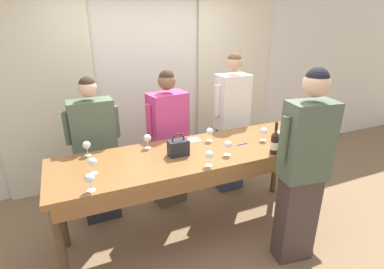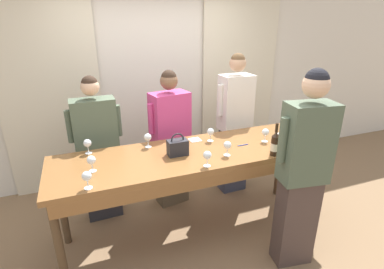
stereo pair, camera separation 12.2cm
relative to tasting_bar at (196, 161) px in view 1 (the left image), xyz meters
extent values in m
plane|color=#846647|center=(0.00, 0.03, -0.88)|extent=(18.00, 18.00, 0.00)
cube|color=silver|center=(0.00, 1.61, 0.52)|extent=(12.00, 0.06, 2.80)
cube|color=beige|center=(-1.32, 1.54, 0.46)|extent=(1.20, 0.03, 2.69)
cube|color=beige|center=(1.32, 1.54, 0.46)|extent=(1.20, 0.03, 2.69)
cube|color=brown|center=(0.00, 0.03, 0.07)|extent=(2.76, 0.81, 0.05)
cube|color=brown|center=(0.00, -0.37, -0.02)|extent=(2.65, 0.03, 0.12)
cylinder|color=#4C3823|center=(-1.30, -0.31, -0.42)|extent=(0.07, 0.07, 0.92)
cylinder|color=#4C3823|center=(1.30, -0.31, -0.42)|extent=(0.07, 0.07, 0.92)
cylinder|color=#4C3823|center=(-1.30, 0.36, -0.42)|extent=(0.07, 0.07, 0.92)
cylinder|color=#4C3823|center=(1.30, 0.36, -0.42)|extent=(0.07, 0.07, 0.92)
cylinder|color=black|center=(0.68, -0.32, 0.19)|extent=(0.08, 0.08, 0.19)
cone|color=black|center=(0.68, -0.32, 0.30)|extent=(0.08, 0.08, 0.04)
cylinder|color=black|center=(0.68, -0.32, 0.37)|extent=(0.03, 0.03, 0.09)
cylinder|color=beige|center=(0.68, -0.32, 0.18)|extent=(0.08, 0.08, 0.08)
cube|color=#232328|center=(-0.18, 0.02, 0.17)|extent=(0.19, 0.11, 0.15)
torus|color=#232328|center=(-0.18, 0.02, 0.25)|extent=(0.13, 0.01, 0.13)
cylinder|color=white|center=(-0.40, 0.30, 0.10)|extent=(0.07, 0.07, 0.00)
cylinder|color=white|center=(-0.40, 0.30, 0.13)|extent=(0.01, 0.01, 0.07)
sphere|color=white|center=(-0.40, 0.30, 0.20)|extent=(0.08, 0.08, 0.08)
sphere|color=maroon|center=(-0.40, 0.30, 0.19)|extent=(0.05, 0.05, 0.05)
cylinder|color=white|center=(0.25, 0.22, 0.10)|extent=(0.07, 0.07, 0.00)
cylinder|color=white|center=(0.25, 0.22, 0.13)|extent=(0.01, 0.01, 0.07)
sphere|color=white|center=(0.25, 0.22, 0.20)|extent=(0.08, 0.08, 0.08)
cylinder|color=white|center=(-0.97, -0.03, 0.10)|extent=(0.07, 0.07, 0.00)
cylinder|color=white|center=(-0.97, -0.03, 0.13)|extent=(0.01, 0.01, 0.07)
sphere|color=white|center=(-0.97, -0.03, 0.20)|extent=(0.08, 0.08, 0.08)
cylinder|color=white|center=(0.25, -0.17, 0.10)|extent=(0.07, 0.07, 0.00)
cylinder|color=white|center=(0.25, -0.17, 0.13)|extent=(0.01, 0.01, 0.07)
sphere|color=white|center=(0.25, -0.17, 0.20)|extent=(0.08, 0.08, 0.08)
cylinder|color=white|center=(-0.01, -0.30, 0.10)|extent=(0.07, 0.07, 0.00)
cylinder|color=white|center=(-0.01, -0.30, 0.13)|extent=(0.01, 0.01, 0.07)
sphere|color=white|center=(-0.01, -0.30, 0.20)|extent=(0.08, 0.08, 0.08)
sphere|color=maroon|center=(-0.01, -0.30, 0.19)|extent=(0.05, 0.05, 0.05)
cylinder|color=white|center=(-0.98, 0.36, 0.10)|extent=(0.07, 0.07, 0.00)
cylinder|color=white|center=(-0.98, 0.36, 0.13)|extent=(0.01, 0.01, 0.07)
sphere|color=white|center=(-0.98, 0.36, 0.20)|extent=(0.08, 0.08, 0.08)
cylinder|color=white|center=(0.87, -0.14, 0.10)|extent=(0.07, 0.07, 0.00)
cylinder|color=white|center=(0.87, -0.14, 0.13)|extent=(0.01, 0.01, 0.07)
sphere|color=white|center=(0.87, -0.14, 0.20)|extent=(0.08, 0.08, 0.08)
sphere|color=maroon|center=(0.87, -0.14, 0.19)|extent=(0.05, 0.05, 0.05)
cylinder|color=white|center=(0.79, 0.00, 0.10)|extent=(0.07, 0.07, 0.00)
cylinder|color=white|center=(0.79, 0.00, 0.13)|extent=(0.01, 0.01, 0.07)
sphere|color=white|center=(0.79, 0.00, 0.20)|extent=(0.08, 0.08, 0.08)
cylinder|color=white|center=(-1.02, -0.31, 0.10)|extent=(0.07, 0.07, 0.00)
cylinder|color=white|center=(-1.02, -0.31, 0.13)|extent=(0.01, 0.01, 0.07)
sphere|color=white|center=(-1.02, -0.31, 0.20)|extent=(0.08, 0.08, 0.08)
cube|color=white|center=(0.11, 0.30, 0.10)|extent=(0.12, 0.12, 0.00)
cylinder|color=#193399|center=(0.52, -0.01, 0.10)|extent=(0.12, 0.01, 0.01)
cube|color=#28282D|center=(-0.88, 0.70, -0.48)|extent=(0.39, 0.21, 0.80)
cube|color=#4C5B47|center=(-0.88, 0.70, 0.23)|extent=(0.46, 0.24, 0.63)
sphere|color=#DBAD89|center=(-0.88, 0.70, 0.67)|extent=(0.19, 0.19, 0.19)
sphere|color=#332319|center=(-0.88, 0.70, 0.70)|extent=(0.16, 0.16, 0.16)
cylinder|color=#4C5B47|center=(-0.64, 0.71, 0.28)|extent=(0.07, 0.07, 0.35)
cylinder|color=#4C5B47|center=(-1.13, 0.69, 0.28)|extent=(0.07, 0.07, 0.35)
cube|color=brown|center=(-0.05, 0.70, -0.49)|extent=(0.40, 0.28, 0.79)
cube|color=#C63D7A|center=(-0.05, 0.70, 0.22)|extent=(0.47, 0.33, 0.63)
sphere|color=brown|center=(-0.05, 0.70, 0.67)|extent=(0.20, 0.20, 0.20)
sphere|color=#332319|center=(-0.05, 0.70, 0.70)|extent=(0.18, 0.18, 0.18)
cylinder|color=#C63D7A|center=(0.19, 0.74, 0.27)|extent=(0.08, 0.08, 0.34)
cylinder|color=#C63D7A|center=(-0.28, 0.66, 0.27)|extent=(0.08, 0.08, 0.34)
cube|color=#383D51|center=(0.81, 0.70, -0.45)|extent=(0.34, 0.23, 0.87)
cube|color=silver|center=(0.81, 0.70, 0.34)|extent=(0.40, 0.27, 0.69)
sphere|color=tan|center=(0.81, 0.70, 0.82)|extent=(0.20, 0.20, 0.20)
sphere|color=brown|center=(0.81, 0.70, 0.85)|extent=(0.18, 0.18, 0.18)
cylinder|color=silver|center=(1.02, 0.71, 0.39)|extent=(0.07, 0.07, 0.38)
cylinder|color=silver|center=(0.59, 0.69, 0.39)|extent=(0.07, 0.07, 0.38)
cube|color=#473833|center=(0.73, -0.67, -0.44)|extent=(0.37, 0.25, 0.88)
cube|color=#4C5B47|center=(0.73, -0.67, 0.35)|extent=(0.44, 0.29, 0.70)
sphere|color=#DBAD89|center=(0.73, -0.67, 0.84)|extent=(0.21, 0.21, 0.21)
sphere|color=black|center=(0.73, -0.67, 0.88)|extent=(0.19, 0.19, 0.19)
cylinder|color=#4C5B47|center=(0.51, -0.64, 0.40)|extent=(0.08, 0.08, 0.38)
cylinder|color=#4C5B47|center=(0.95, -0.71, 0.40)|extent=(0.08, 0.08, 0.38)
camera|label=1|loc=(-1.10, -2.42, 1.33)|focal=28.00mm
camera|label=2|loc=(-0.99, -2.47, 1.33)|focal=28.00mm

